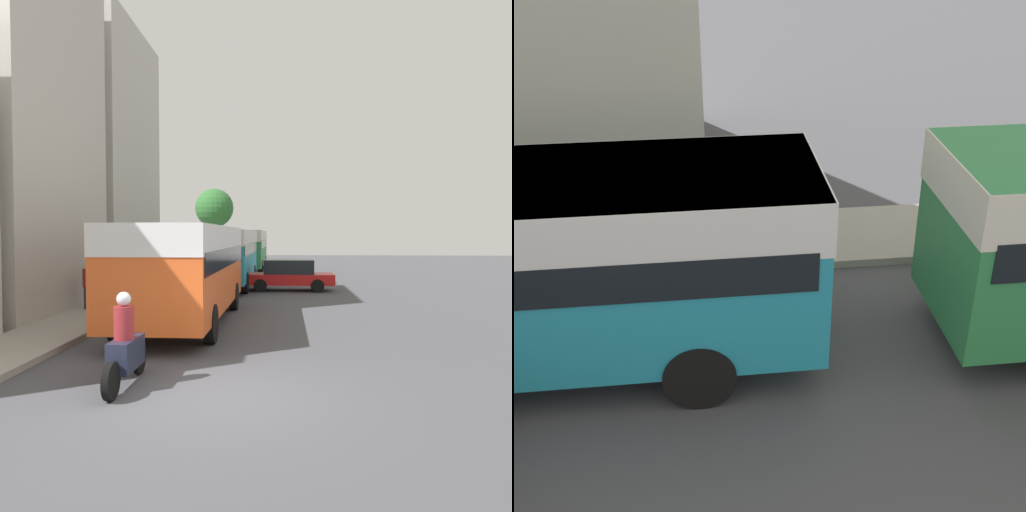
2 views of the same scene
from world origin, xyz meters
The scene contains 0 objects.
Camera 2 is at (7.02, 20.68, 6.62)m, focal length 50.00 mm.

